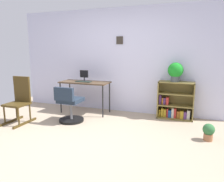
# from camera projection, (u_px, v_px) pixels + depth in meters

# --- Properties ---
(ground_plane) EXTENTS (6.24, 6.24, 0.00)m
(ground_plane) POSITION_uv_depth(u_px,v_px,m) (75.00, 145.00, 3.36)
(ground_plane) COLOR tan
(wall_back) EXTENTS (5.20, 0.12, 2.47)m
(wall_back) POSITION_uv_depth(u_px,v_px,m) (118.00, 61.00, 5.11)
(wall_back) COLOR silver
(wall_back) RESTS_ON ground_plane
(desk) EXTENTS (1.17, 0.51, 0.76)m
(desk) POSITION_uv_depth(u_px,v_px,m) (85.00, 84.00, 5.00)
(desk) COLOR #4C3927
(desk) RESTS_ON ground_plane
(monitor) EXTENTS (0.21, 0.14, 0.26)m
(monitor) POSITION_uv_depth(u_px,v_px,m) (84.00, 76.00, 5.02)
(monitor) COLOR #262628
(monitor) RESTS_ON desk
(keyboard) EXTENTS (0.37, 0.13, 0.02)m
(keyboard) POSITION_uv_depth(u_px,v_px,m) (83.00, 82.00, 4.92)
(keyboard) COLOR #1F2D28
(keyboard) RESTS_ON desk
(office_chair) EXTENTS (0.52, 0.55, 0.77)m
(office_chair) POSITION_uv_depth(u_px,v_px,m) (70.00, 106.00, 4.38)
(office_chair) COLOR black
(office_chair) RESTS_ON ground_plane
(rocking_chair) EXTENTS (0.42, 0.64, 0.95)m
(rocking_chair) POSITION_uv_depth(u_px,v_px,m) (19.00, 100.00, 4.35)
(rocking_chair) COLOR #443315
(rocking_chair) RESTS_ON ground_plane
(bookshelf_low) EXTENTS (0.76, 0.30, 0.82)m
(bookshelf_low) POSITION_uv_depth(u_px,v_px,m) (175.00, 102.00, 4.63)
(bookshelf_low) COLOR olive
(bookshelf_low) RESTS_ON ground_plane
(potted_plant_on_shelf) EXTENTS (0.32, 0.32, 0.41)m
(potted_plant_on_shelf) POSITION_uv_depth(u_px,v_px,m) (175.00, 71.00, 4.46)
(potted_plant_on_shelf) COLOR #474C51
(potted_plant_on_shelf) RESTS_ON bookshelf_low
(potted_plant_floor) EXTENTS (0.19, 0.19, 0.29)m
(potted_plant_floor) POSITION_uv_depth(u_px,v_px,m) (209.00, 131.00, 3.49)
(potted_plant_floor) COLOR #9E6642
(potted_plant_floor) RESTS_ON ground_plane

